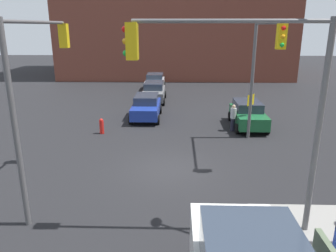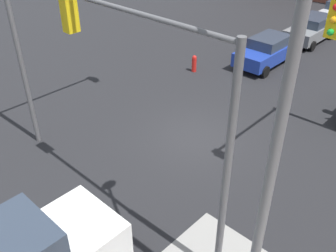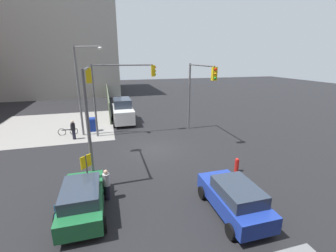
{
  "view_description": "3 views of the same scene",
  "coord_description": "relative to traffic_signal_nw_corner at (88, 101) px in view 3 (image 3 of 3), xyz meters",
  "views": [
    {
      "loc": [
        13.72,
        0.39,
        6.26
      ],
      "look_at": [
        -0.66,
        -0.06,
        1.84
      ],
      "focal_mm": 35.0,
      "sensor_mm": 36.0,
      "label": 1
    },
    {
      "loc": [
        10.01,
        7.9,
        8.71
      ],
      "look_at": [
        1.03,
        -0.52,
        0.81
      ],
      "focal_mm": 40.0,
      "sensor_mm": 36.0,
      "label": 2
    },
    {
      "loc": [
        -16.28,
        3.5,
        7.0
      ],
      "look_at": [
        0.74,
        -1.25,
        1.62
      ],
      "focal_mm": 24.0,
      "sensor_mm": 36.0,
      "label": 3
    }
  ],
  "objects": [
    {
      "name": "fire_hydrant",
      "position": [
        -2.35,
        -8.7,
        -4.11
      ],
      "size": [
        0.26,
        0.26,
        0.94
      ],
      "color": "red",
      "rests_on": "ground"
    },
    {
      "name": "ground_plane",
      "position": [
        2.65,
        -4.5,
        -4.6
      ],
      "size": [
        120.0,
        120.0,
        0.0
      ],
      "primitive_type": "plane",
      "color": "black"
    },
    {
      "name": "construction_fence",
      "position": [
        21.69,
        -1.3,
        -3.4
      ],
      "size": [
        22.09,
        0.12,
        2.4
      ],
      "primitive_type": "cube",
      "color": "#56664C",
      "rests_on": "ground"
    },
    {
      "name": "street_lamp_corner",
      "position": [
        7.69,
        0.97,
        0.11
      ],
      "size": [
        1.44,
        2.44,
        8.0
      ],
      "color": "slate",
      "rests_on": "ground"
    },
    {
      "name": "warning_sign_two_way",
      "position": [
        -2.75,
        0.21,
        -2.96
      ],
      "size": [
        0.48,
        0.48,
        2.4
      ],
      "color": "#4C4C4C",
      "rests_on": "ground"
    },
    {
      "name": "traffic_signal_ne_corner",
      "position": [
        7.15,
        -2.2,
        0.05
      ],
      "size": [
        0.36,
        5.75,
        6.5
      ],
      "color": "#59595B",
      "rests_on": "ground"
    },
    {
      "name": "bicycle_at_crosswalk",
      "position": [
        -4.15,
        1.5,
        -4.25
      ],
      "size": [
        1.75,
        0.05,
        0.97
      ],
      "color": "black",
      "rests_on": "ground"
    },
    {
      "name": "bicycle_leaning_on_fence",
      "position": [
        8.25,
        2.7,
        -4.25
      ],
      "size": [
        0.05,
        1.75,
        0.97
      ],
      "color": "black",
      "rests_on": "ground"
    },
    {
      "name": "building_loft_east",
      "position": [
        38.65,
        8.26,
        4.29
      ],
      "size": [
        20.0,
        24.0,
        17.77
      ],
      "color": "#9E9B93",
      "rests_on": "ground"
    },
    {
      "name": "pedestrian_crossing",
      "position": [
        6.85,
        2.0,
        -3.7
      ],
      "size": [
        0.36,
        0.36,
        1.73
      ],
      "rotation": [
        0.0,
        0.0,
        2.2
      ],
      "color": "black",
      "rests_on": "ground"
    },
    {
      "name": "traffic_signal_nw_corner",
      "position": [
        0.0,
        0.0,
        0.0
      ],
      "size": [
        4.92,
        0.36,
        6.5
      ],
      "color": "#59595B",
      "rests_on": "ground"
    },
    {
      "name": "pedestrian_waiting",
      "position": [
        -3.15,
        -0.7,
        -3.73
      ],
      "size": [
        0.36,
        0.36,
        1.66
      ],
      "rotation": [
        0.0,
        0.0,
        2.83
      ],
      "color": "#B2B2B7",
      "rests_on": "ground"
    },
    {
      "name": "van_white_delivery",
      "position": [
        11.4,
        -2.7,
        -3.32
      ],
      "size": [
        5.4,
        2.32,
        2.62
      ],
      "color": "white",
      "rests_on": "ground"
    },
    {
      "name": "traffic_signal_se_corner",
      "position": [
        5.07,
        -9.0,
        0.03
      ],
      "size": [
        5.44,
        0.36,
        6.5
      ],
      "color": "#59595B",
      "rests_on": "ground"
    },
    {
      "name": "mailbox_blue",
      "position": [
        8.85,
        0.5,
        -3.83
      ],
      "size": [
        0.56,
        0.64,
        1.43
      ],
      "color": "navy",
      "rests_on": "ground"
    },
    {
      "name": "sidewalk_corner",
      "position": [
        11.65,
        4.5,
        -4.59
      ],
      "size": [
        12.0,
        12.0,
        0.01
      ],
      "primitive_type": "cube",
      "color": "gray",
      "rests_on": "ground"
    },
    {
      "name": "sedan_blue",
      "position": [
        -5.88,
        -6.32,
        -3.75
      ],
      "size": [
        4.15,
        2.02,
        1.62
      ],
      "color": "#1E389E",
      "rests_on": "ground"
    },
    {
      "name": "sedan_green",
      "position": [
        -4.08,
        0.39,
        -3.75
      ],
      "size": [
        4.21,
        2.02,
        1.62
      ],
      "color": "#1E6638",
      "rests_on": "ground"
    }
  ]
}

